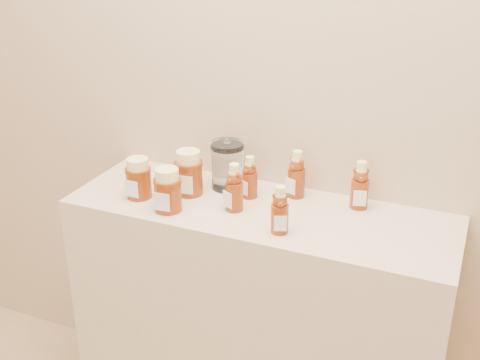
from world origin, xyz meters
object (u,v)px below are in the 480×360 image
at_px(bear_bottle_front_left, 234,184).
at_px(glass_canister, 227,164).
at_px(display_table, 257,327).
at_px(bear_bottle_back_left, 250,174).
at_px(honey_jar_left, 139,178).

relative_size(bear_bottle_front_left, glass_canister, 1.00).
height_order(display_table, bear_bottle_back_left, bear_bottle_back_left).
bearing_deg(bear_bottle_front_left, display_table, 51.60).
xyz_separation_m(bear_bottle_back_left, glass_canister, (-0.09, 0.04, 0.01)).
height_order(display_table, glass_canister, glass_canister).
bearing_deg(honey_jar_left, bear_bottle_back_left, 26.09).
xyz_separation_m(bear_bottle_back_left, honey_jar_left, (-0.32, -0.14, -0.01)).
bearing_deg(bear_bottle_back_left, display_table, -24.99).
distance_m(bear_bottle_front_left, honey_jar_left, 0.32).
bearing_deg(display_table, bear_bottle_front_left, -152.31).
relative_size(honey_jar_left, glass_canister, 0.77).
height_order(honey_jar_left, glass_canister, glass_canister).
xyz_separation_m(bear_bottle_back_left, bear_bottle_front_left, (-0.01, -0.10, 0.01)).
relative_size(bear_bottle_front_left, honey_jar_left, 1.30).
height_order(bear_bottle_front_left, glass_canister, same).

